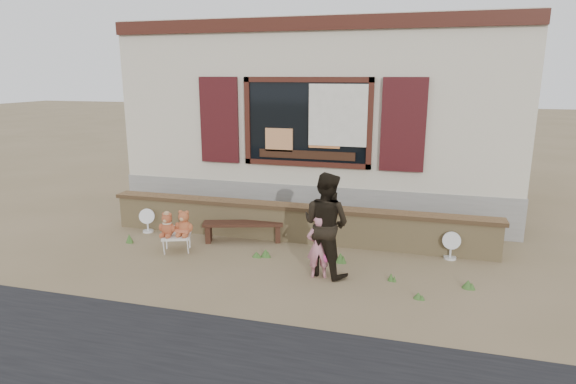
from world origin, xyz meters
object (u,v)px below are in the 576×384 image
(teddy_bear_left, at_px, (167,224))
(bench, at_px, (243,227))
(folding_chair, at_px, (177,237))
(teddy_bear_right, at_px, (184,222))
(adult, at_px, (326,224))
(child, at_px, (318,247))

(teddy_bear_left, bearing_deg, bench, 16.43)
(folding_chair, distance_m, teddy_bear_left, 0.27)
(teddy_bear_right, bearing_deg, teddy_bear_left, 180.00)
(adult, bearing_deg, teddy_bear_left, 17.74)
(teddy_bear_left, xyz_separation_m, child, (2.68, -0.36, -0.01))
(bench, relative_size, adult, 0.93)
(teddy_bear_left, xyz_separation_m, adult, (2.75, -0.21, 0.29))
(folding_chair, distance_m, child, 2.59)
(bench, distance_m, child, 2.03)
(folding_chair, bearing_deg, child, -30.93)
(bench, height_order, teddy_bear_left, teddy_bear_left)
(bench, bearing_deg, child, -52.72)
(folding_chair, relative_size, teddy_bear_right, 1.31)
(child, bearing_deg, adult, -132.84)
(child, bearing_deg, folding_chair, -24.33)
(teddy_bear_left, distance_m, child, 2.70)
(teddy_bear_right, distance_m, adult, 2.53)
(bench, xyz_separation_m, folding_chair, (-0.92, -0.77, -0.01))
(folding_chair, xyz_separation_m, child, (2.55, -0.41, 0.22))
(teddy_bear_right, relative_size, child, 0.46)
(bench, height_order, child, child)
(bench, relative_size, folding_chair, 2.48)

